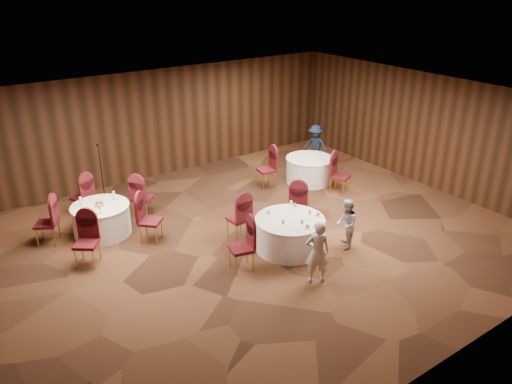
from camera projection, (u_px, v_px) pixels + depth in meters
ground at (254, 240)px, 11.66m from camera, size 12.00×12.00×0.00m
room_shell at (254, 161)px, 10.86m from camera, size 12.00×12.00×12.00m
table_main at (290, 233)px, 11.16m from camera, size 1.56×1.56×0.74m
table_left at (102, 219)px, 11.79m from camera, size 1.35×1.35×0.74m
table_right at (309, 170)px, 14.74m from camera, size 1.39×1.39×0.74m
chairs_main at (261, 222)px, 11.40m from camera, size 3.03×1.75×1.00m
chairs_left at (102, 215)px, 11.71m from camera, size 3.08×3.11×1.00m
chairs_right at (303, 173)px, 14.15m from camera, size 2.03×2.23×1.00m
tabletop_main at (298, 215)px, 10.98m from camera, size 1.12×1.13×0.22m
tabletop_left at (99, 203)px, 11.60m from camera, size 0.83×0.74×0.22m
tabletop_right at (320, 154)px, 14.43m from camera, size 0.08×0.08×0.22m
mic_stand at (103, 185)px, 13.40m from camera, size 0.24×0.24×1.64m
woman_a at (318, 252)px, 9.84m from camera, size 0.59×0.52×1.35m
woman_b at (346, 224)px, 11.11m from camera, size 0.71×0.72×1.18m
man_c at (315, 146)px, 15.80m from camera, size 0.72×0.98×1.36m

